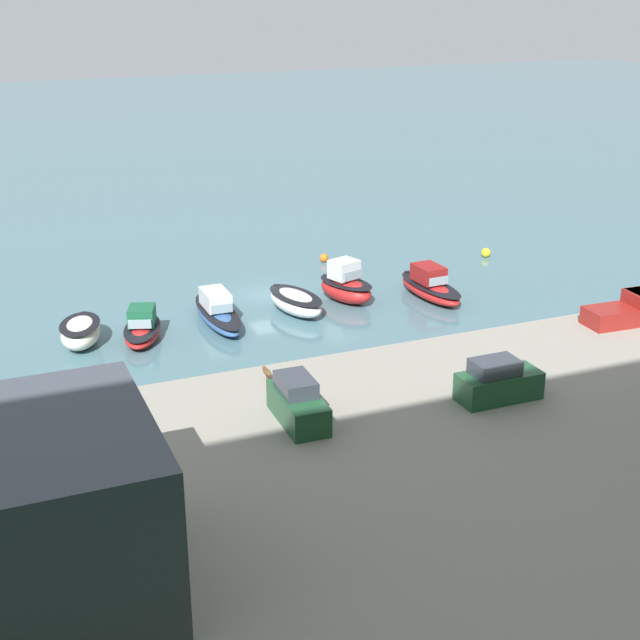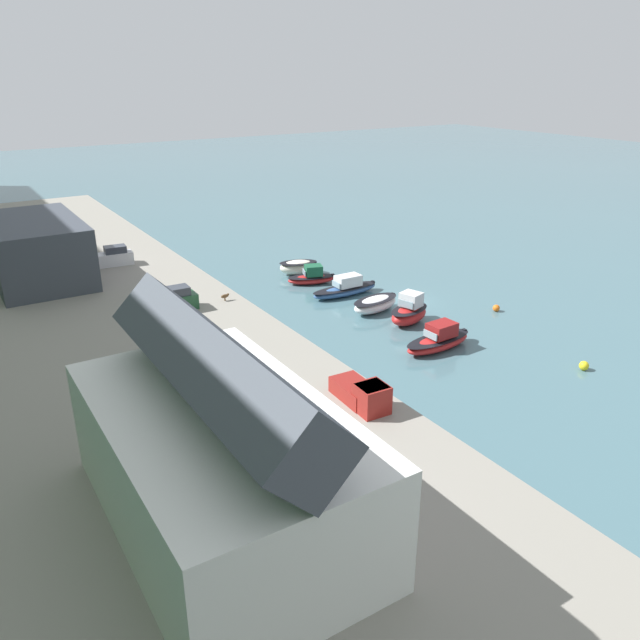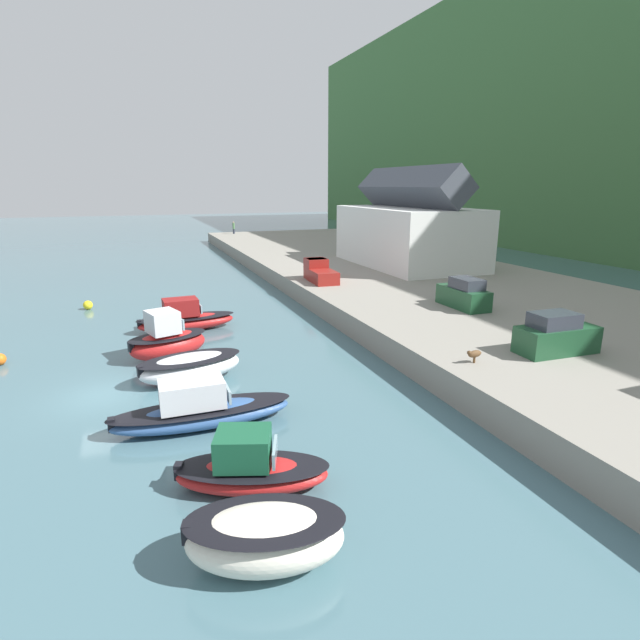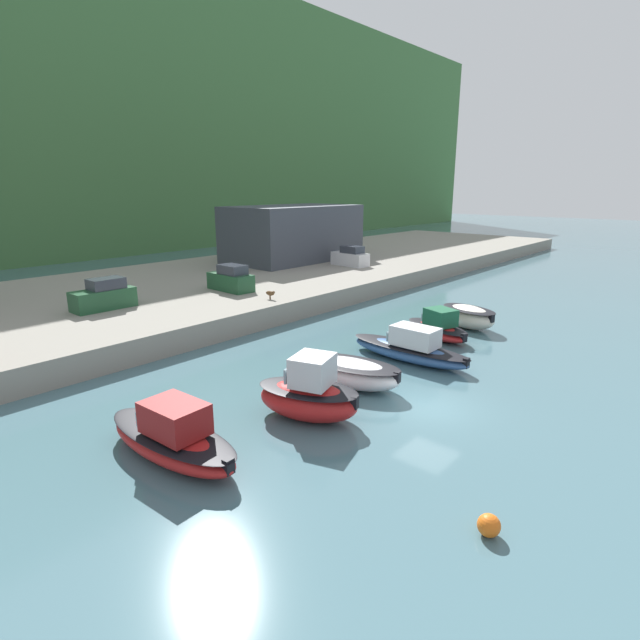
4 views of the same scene
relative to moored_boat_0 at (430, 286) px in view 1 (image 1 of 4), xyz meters
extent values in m
plane|color=#476B75|center=(10.40, -5.11, -0.82)|extent=(320.00, 320.00, 0.00)
cube|color=gray|center=(10.40, 23.09, -0.03)|extent=(136.75, 25.72, 1.59)
ellipsoid|color=red|center=(0.00, 0.07, -0.26)|extent=(2.60, 6.82, 1.12)
ellipsoid|color=black|center=(0.00, 0.07, 0.13)|extent=(2.70, 6.96, 0.12)
cube|color=maroon|center=(0.01, -0.26, 0.89)|extent=(1.81, 2.43, 1.18)
cube|color=#8CA5B2|center=(-0.06, 1.06, 0.71)|extent=(1.52, 0.18, 0.59)
cube|color=black|center=(0.16, -3.11, -0.04)|extent=(0.37, 0.30, 0.56)
ellipsoid|color=red|center=(5.82, -1.61, -0.01)|extent=(3.64, 5.08, 1.64)
ellipsoid|color=black|center=(5.82, -1.61, 0.57)|extent=(3.76, 5.19, 0.12)
cube|color=silver|center=(5.89, -1.83, 1.47)|extent=(2.18, 2.06, 1.31)
cube|color=#8CA5B2|center=(5.61, -0.92, 1.27)|extent=(1.56, 0.58, 0.65)
cube|color=black|center=(6.48, -3.68, 0.32)|extent=(0.43, 0.38, 0.56)
ellipsoid|color=silver|center=(9.94, -0.79, -0.09)|extent=(3.31, 5.70, 1.46)
ellipsoid|color=black|center=(9.94, -0.79, 0.42)|extent=(3.43, 5.82, 0.12)
cube|color=black|center=(10.39, -3.30, 0.20)|extent=(0.40, 0.34, 0.56)
ellipsoid|color=#33568E|center=(15.39, -0.93, -0.34)|extent=(2.13, 7.63, 0.98)
ellipsoid|color=black|center=(15.39, -0.93, 0.01)|extent=(2.22, 7.78, 0.12)
cube|color=silver|center=(15.38, -1.31, 0.72)|extent=(1.58, 2.68, 1.14)
cube|color=#8CA5B2|center=(15.40, 0.17, 0.55)|extent=(1.40, 0.11, 0.57)
cube|color=black|center=(15.36, -4.55, -0.14)|extent=(0.36, 0.28, 0.56)
ellipsoid|color=red|center=(20.58, 0.01, -0.36)|extent=(3.71, 5.60, 0.93)
ellipsoid|color=black|center=(20.58, 0.01, -0.03)|extent=(3.83, 5.73, 0.12)
cube|color=#195638|center=(20.50, -0.24, 0.68)|extent=(2.09, 2.24, 1.13)
cube|color=#8CA5B2|center=(20.85, 0.76, 0.51)|extent=(1.37, 0.57, 0.57)
cube|color=black|center=(19.76, -2.32, -0.17)|extent=(0.43, 0.38, 0.56)
ellipsoid|color=white|center=(24.29, -0.49, 0.01)|extent=(3.44, 4.76, 1.66)
ellipsoid|color=black|center=(24.29, -0.49, 0.59)|extent=(3.55, 4.87, 0.12)
cube|color=black|center=(23.71, -2.44, 0.34)|extent=(0.42, 0.37, 0.56)
cube|color=#1E4C2D|center=(6.67, 18.65, 1.47)|extent=(4.20, 1.81, 1.40)
cube|color=#333842|center=(6.98, 18.65, 2.55)|extent=(2.31, 1.54, 0.76)
cube|color=#1E4C2D|center=(16.75, 17.07, 1.47)|extent=(1.93, 4.25, 1.40)
cube|color=#333842|center=(16.74, 16.75, 2.55)|extent=(1.60, 2.36, 0.76)
cube|color=maroon|center=(-5.52, 12.63, 1.32)|extent=(3.60, 2.17, 1.10)
cylinder|color=brown|center=(16.55, 12.12, 0.91)|extent=(0.12, 0.12, 0.28)
ellipsoid|color=brown|center=(16.55, 12.12, 1.23)|extent=(0.37, 0.82, 0.36)
sphere|color=brown|center=(16.58, 11.76, 1.34)|extent=(0.22, 0.22, 0.22)
sphere|color=orange|center=(3.59, -10.83, -0.48)|extent=(0.69, 0.69, 0.69)
sphere|color=yellow|center=(-9.14, -6.97, -0.45)|extent=(0.75, 0.75, 0.75)
camera|label=1|loc=(30.37, 52.21, 20.24)|focal=50.00mm
camera|label=2|loc=(-35.34, 34.21, 21.26)|focal=35.00mm
camera|label=3|loc=(35.48, -3.14, 9.21)|focal=28.00mm
camera|label=4|loc=(-9.14, -15.34, 9.13)|focal=28.00mm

